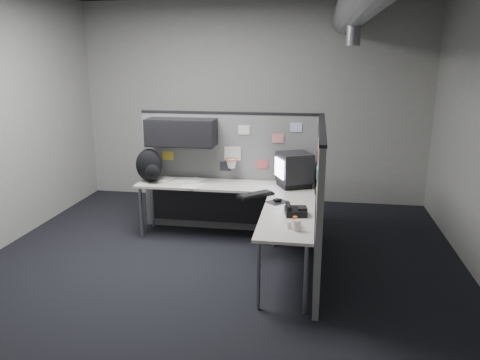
% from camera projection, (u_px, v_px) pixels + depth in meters
% --- Properties ---
extents(room, '(5.62, 5.62, 3.22)m').
position_uv_depth(room, '(270.00, 81.00, 4.67)').
color(room, black).
rests_on(room, ground).
extents(partition_back, '(2.44, 0.42, 1.63)m').
position_uv_depth(partition_back, '(217.00, 160.00, 6.26)').
color(partition_back, slate).
rests_on(partition_back, ground).
extents(partition_right, '(0.07, 2.23, 1.63)m').
position_uv_depth(partition_right, '(319.00, 199.00, 5.12)').
color(partition_right, slate).
rests_on(partition_right, ground).
extents(desk, '(2.31, 2.11, 0.73)m').
position_uv_depth(desk, '(240.00, 200.00, 5.78)').
color(desk, beige).
rests_on(desk, ground).
extents(monitor, '(0.51, 0.51, 0.44)m').
position_uv_depth(monitor, '(294.00, 169.00, 5.89)').
color(monitor, black).
rests_on(monitor, desk).
extents(keyboard, '(0.43, 0.42, 0.04)m').
position_uv_depth(keyboard, '(256.00, 195.00, 5.53)').
color(keyboard, black).
rests_on(keyboard, desk).
extents(mouse, '(0.29, 0.29, 0.05)m').
position_uv_depth(mouse, '(277.00, 201.00, 5.31)').
color(mouse, black).
rests_on(mouse, desk).
extents(phone, '(0.25, 0.27, 0.11)m').
position_uv_depth(phone, '(295.00, 211.00, 4.89)').
color(phone, black).
rests_on(phone, desk).
extents(bottles, '(0.14, 0.19, 0.09)m').
position_uv_depth(bottles, '(295.00, 224.00, 4.53)').
color(bottles, silver).
rests_on(bottles, desk).
extents(cup, '(0.09, 0.09, 0.10)m').
position_uv_depth(cup, '(297.00, 226.00, 4.44)').
color(cup, beige).
rests_on(cup, desk).
extents(papers, '(0.74, 0.58, 0.01)m').
position_uv_depth(papers, '(184.00, 181.00, 6.19)').
color(papers, white).
rests_on(papers, desk).
extents(backpack, '(0.41, 0.37, 0.44)m').
position_uv_depth(backpack, '(150.00, 166.00, 6.14)').
color(backpack, black).
rests_on(backpack, desk).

